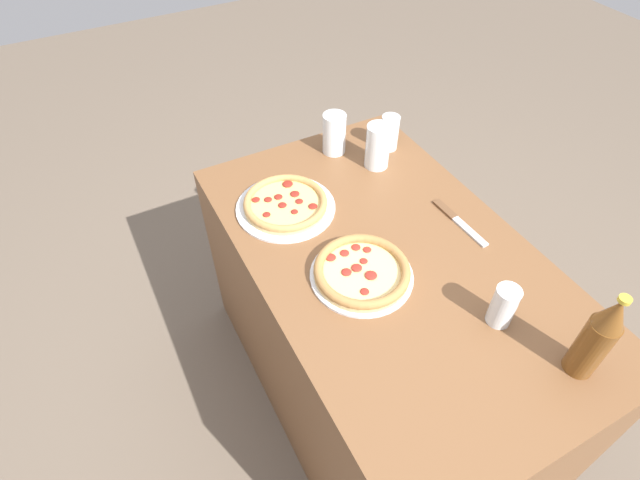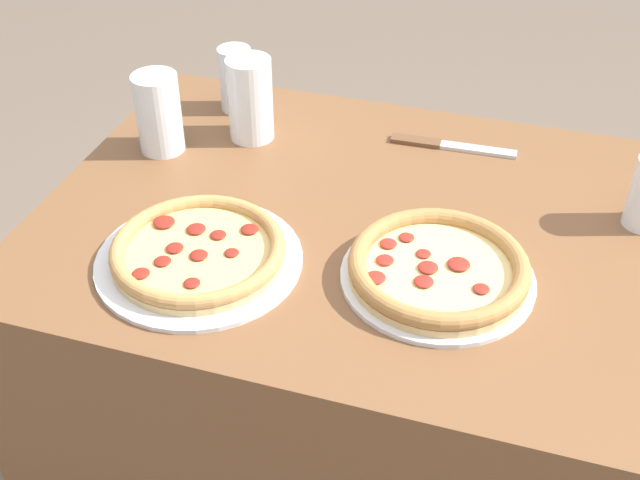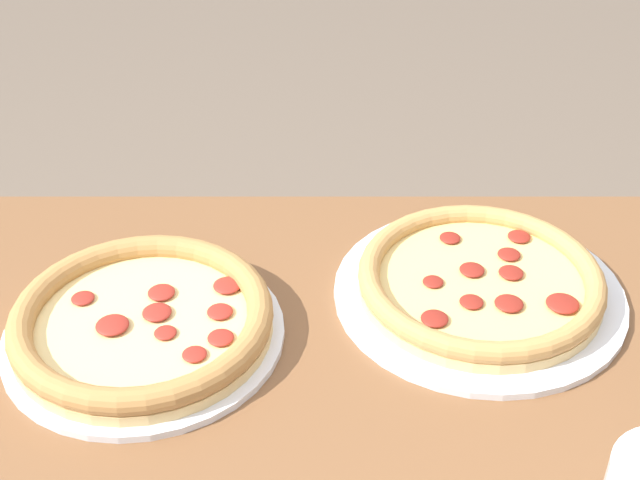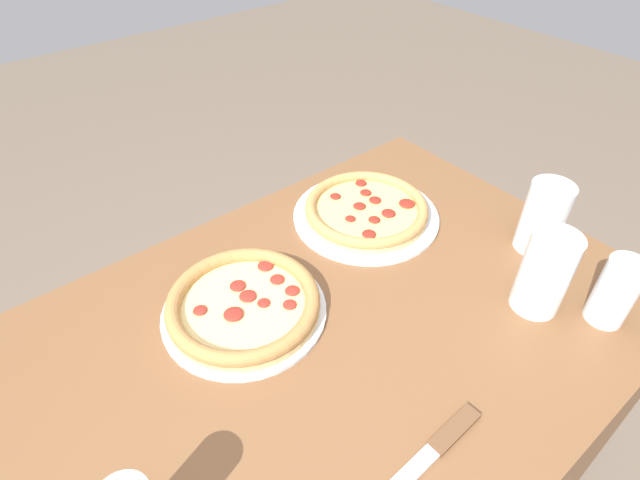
{
  "view_description": "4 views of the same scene",
  "coord_description": "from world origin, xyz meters",
  "views": [
    {
      "loc": [
        -0.76,
        0.63,
        1.82
      ],
      "look_at": [
        0.11,
        0.17,
        0.81
      ],
      "focal_mm": 28.0,
      "sensor_mm": 36.0,
      "label": 1
    },
    {
      "loc": [
        -0.13,
        1.02,
        1.53
      ],
      "look_at": [
        0.15,
        0.14,
        0.81
      ],
      "focal_mm": 45.0,
      "sensor_mm": 36.0,
      "label": 2
    },
    {
      "loc": [
        0.15,
        -0.57,
        1.37
      ],
      "look_at": [
        0.15,
        0.19,
        0.84
      ],
      "focal_mm": 50.0,
      "sensor_mm": 36.0,
      "label": 3
    },
    {
      "loc": [
        -0.29,
        -0.41,
        1.42
      ],
      "look_at": [
        0.16,
        0.14,
        0.82
      ],
      "focal_mm": 28.0,
      "sensor_mm": 36.0,
      "label": 4
    }
  ],
  "objects": [
    {
      "name": "glass_red_wine",
      "position": [
        0.52,
        -0.1,
        0.83
      ],
      "size": [
        0.08,
        0.08,
        0.15
      ],
      "color": "white",
      "rests_on": "table"
    },
    {
      "name": "knife",
      "position": [
        0.03,
        -0.26,
        0.77
      ],
      "size": [
        0.23,
        0.03,
        0.01
      ],
      "color": "brown",
      "rests_on": "table"
    },
    {
      "name": "pizza_pepperoni",
      "position": [
        -0.03,
        0.12,
        0.78
      ],
      "size": [
        0.29,
        0.29,
        0.04
      ],
      "color": "silver",
      "rests_on": "table"
    },
    {
      "name": "table",
      "position": [
        0.0,
        0.0,
        0.38
      ],
      "size": [
        1.28,
        0.77,
        0.76
      ],
      "color": "brown",
      "rests_on": "ground_plane"
    },
    {
      "name": "glass_orange_juice",
      "position": [
        0.45,
        -0.28,
        0.82
      ],
      "size": [
        0.06,
        0.06,
        0.13
      ],
      "color": "white",
      "rests_on": "table"
    },
    {
      "name": "glass_water",
      "position": [
        0.38,
        -0.19,
        0.84
      ],
      "size": [
        0.08,
        0.08,
        0.16
      ],
      "color": "white",
      "rests_on": "table"
    },
    {
      "name": "pizza_margherita",
      "position": [
        0.32,
        0.18,
        0.78
      ],
      "size": [
        0.31,
        0.31,
        0.04
      ],
      "color": "silver",
      "rests_on": "table"
    }
  ]
}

